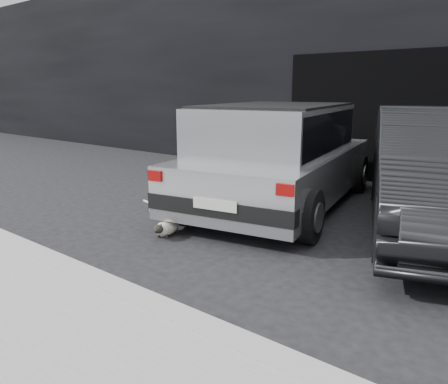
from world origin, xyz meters
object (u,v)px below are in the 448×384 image
Objects in this scene: silver_hatchback at (278,152)px; cat_siamese at (166,228)px; cat_white at (159,203)px; second_car at (444,171)px.

silver_hatchback reaches higher than cat_siamese.
cat_white reaches higher than cat_siamese.
silver_hatchback is at bearing -115.70° from cat_siamese.
second_car is at bearing 128.92° from cat_white.
second_car is at bearing -154.72° from cat_siamese.
cat_siamese is at bearing 63.50° from cat_white.
silver_hatchback is at bearing 154.07° from cat_white.
second_car reaches higher than cat_siamese.
second_car reaches higher than cat_white.
cat_white is (-3.56, -1.79, -0.66)m from second_car.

